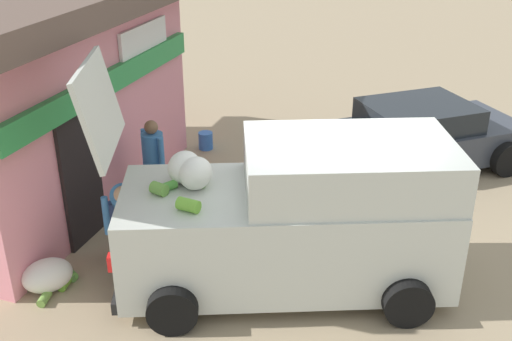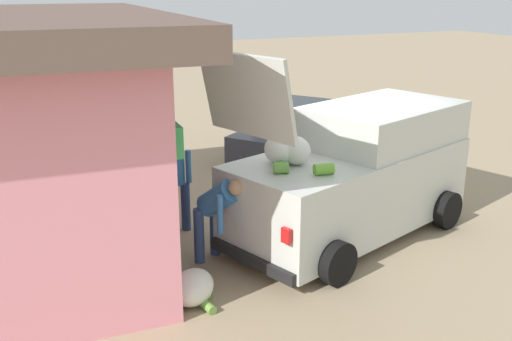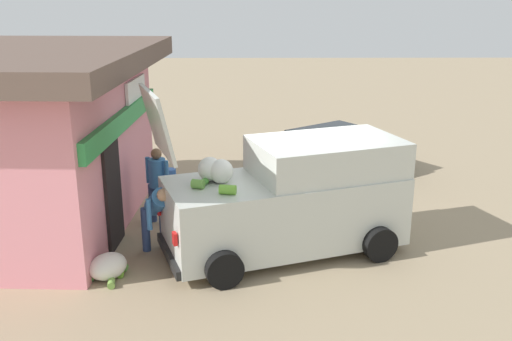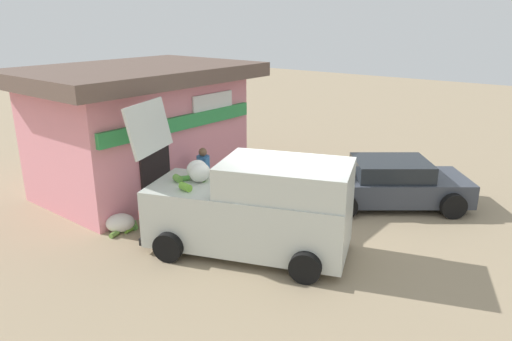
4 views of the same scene
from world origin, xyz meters
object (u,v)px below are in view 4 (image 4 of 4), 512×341
Objects in this scene: vendor_standing at (204,173)px; customer_bending at (170,193)px; storefront_bar at (140,126)px; paint_bucket at (258,173)px; delivery_van at (255,207)px; unloaded_banana_pile at (121,223)px; parked_sedan at (390,183)px.

vendor_standing is 1.43m from customer_bending.
storefront_bar is 18.77× the size of paint_bucket.
delivery_van reaches higher than customer_bending.
storefront_bar is 6.91× the size of unloaded_banana_pile.
delivery_van is at bearing -144.87° from paint_bucket.
vendor_standing is at bearing -11.68° from unloaded_banana_pile.
customer_bending is (-1.37, -2.54, -1.00)m from storefront_bar.
delivery_van is 13.69× the size of paint_bucket.
vendor_standing reaches higher than unloaded_banana_pile.
vendor_standing is (0.04, -2.33, -0.93)m from storefront_bar.
storefront_bar reaches higher than customer_bending.
storefront_bar is 3.81m from paint_bucket.
vendor_standing is at bearing 127.06° from parked_sedan.
parked_sedan is 5.72m from customer_bending.
storefront_bar is 1.37× the size of delivery_van.
vendor_standing is at bearing -88.98° from storefront_bar.
delivery_van is 3.00× the size of vendor_standing.
customer_bending is at bearing -171.50° from vendor_standing.
vendor_standing is 2.69m from paint_bucket.
storefront_bar is 4.11× the size of vendor_standing.
storefront_bar is 5.14m from delivery_van.
storefront_bar is at bearing 139.99° from paint_bucket.
storefront_bar is at bearing 61.58° from customer_bending.
delivery_van reaches higher than parked_sedan.
unloaded_banana_pile is at bearing 175.79° from paint_bucket.
unloaded_banana_pile reaches higher than paint_bucket.
parked_sedan is (2.99, -6.23, -1.25)m from storefront_bar.
customer_bending is at bearing -36.78° from unloaded_banana_pile.
parked_sedan is 4.06m from paint_bucket.
paint_bucket is (3.86, 2.72, -0.83)m from delivery_van.
delivery_van reaches higher than unloaded_banana_pile.
unloaded_banana_pile is at bearing 143.22° from customer_bending.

